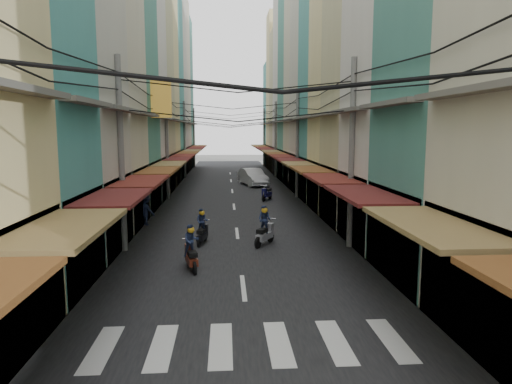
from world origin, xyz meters
name	(u,v)px	position (x,y,z in m)	size (l,w,h in m)	color
ground	(241,270)	(0.00, 0.00, 0.00)	(160.00, 160.00, 0.00)	slate
road	(233,194)	(0.00, 20.00, 0.01)	(10.00, 80.00, 0.02)	black
sidewalk_left	(151,195)	(-6.50, 20.00, 0.03)	(3.00, 80.00, 0.06)	gray
sidewalk_right	(312,193)	(6.50, 20.00, 0.03)	(3.00, 80.00, 0.06)	gray
crosswalk	(250,344)	(0.00, -6.00, 0.03)	(7.55, 2.40, 0.01)	silver
building_row_left	(118,63)	(-7.92, 16.56, 9.78)	(7.80, 67.67, 23.70)	silver
building_row_right	(344,70)	(7.92, 16.45, 9.41)	(7.80, 68.98, 22.59)	teal
utility_poles	(233,109)	(0.00, 15.01, 6.59)	(10.20, 66.13, 8.20)	slate
white_car	(253,185)	(2.00, 26.01, 0.00)	(5.59, 2.19, 1.97)	silver
bicycle	(392,247)	(6.77, 2.83, 0.00)	(0.66, 1.76, 1.21)	black
moving_scooters	(236,228)	(-0.09, 4.97, 0.52)	(4.75, 18.48, 1.79)	black
parked_scooters	(379,303)	(3.59, -4.76, 0.47)	(13.04, 13.46, 0.97)	black
pedestrians	(144,227)	(-4.09, 3.19, 1.01)	(13.57, 25.69, 2.14)	black
market_umbrella	(429,225)	(6.34, -1.64, 1.95)	(2.10, 2.10, 2.22)	#B2B2B7
traffic_sign	(451,257)	(5.11, -5.61, 1.98)	(0.10, 0.60, 2.75)	slate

